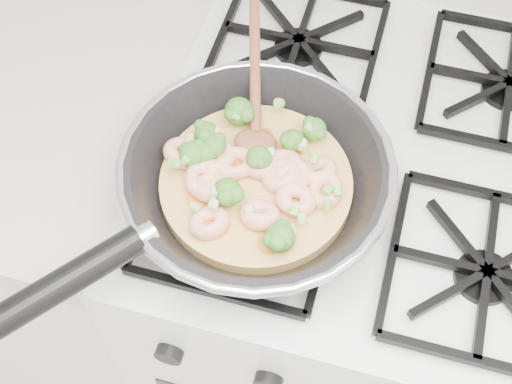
# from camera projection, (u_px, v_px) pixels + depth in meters

# --- Properties ---
(stove) EXTENTS (0.60, 0.60, 0.92)m
(stove) POSITION_uv_depth(u_px,v_px,m) (346.00, 291.00, 1.32)
(stove) COLOR white
(stove) RESTS_ON ground
(skillet) EXTENTS (0.39, 0.56, 0.10)m
(skillet) POSITION_uv_depth(u_px,v_px,m) (252.00, 179.00, 0.85)
(skillet) COLOR black
(skillet) RESTS_ON stove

